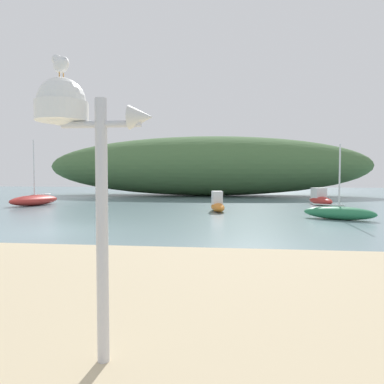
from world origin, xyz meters
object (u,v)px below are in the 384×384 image
Objects in this scene: motorboat_off_point at (217,204)px; motorboat_west_reach at (320,199)px; mast_structure at (74,129)px; sailboat_by_sandbar at (339,213)px; seagull_on_radar at (60,64)px; sailboat_centre_water at (34,200)px.

motorboat_west_reach is (7.40, 5.93, 0.03)m from motorboat_off_point.
mast_structure is 15.97m from sailboat_by_sandbar.
sailboat_by_sandbar is at bearing -29.01° from motorboat_off_point.
motorboat_off_point is (0.66, 17.68, -2.12)m from mast_structure.
mast_structure is at bearing -92.14° from motorboat_off_point.
seagull_on_radar is at bearing -115.64° from sailboat_by_sandbar.
sailboat_centre_water is at bearing -171.99° from motorboat_west_reach.
sailboat_centre_water is 1.36× the size of motorboat_west_reach.
sailboat_centre_water is at bearing 167.57° from motorboat_off_point.
seagull_on_radar reaches higher than mast_structure.
sailboat_by_sandbar is at bearing 64.36° from seagull_on_radar.
sailboat_by_sandbar reaches higher than motorboat_west_reach.
seagull_on_radar is 17.90m from motorboat_off_point.
motorboat_off_point is at bearing -141.29° from motorboat_west_reach.
motorboat_west_reach is at bearing 71.15° from mast_structure.
motorboat_off_point is at bearing 87.40° from seagull_on_radar.
mast_structure reaches higher than motorboat_west_reach.
motorboat_off_point is at bearing -12.43° from sailboat_centre_water.
mast_structure reaches higher than motorboat_off_point.
sailboat_by_sandbar is 9.39m from motorboat_west_reach.
sailboat_by_sandbar is 1.40× the size of motorboat_off_point.
sailboat_centre_water is 13.86m from motorboat_off_point.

